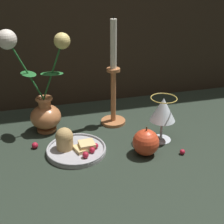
{
  "coord_description": "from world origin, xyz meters",
  "views": [
    {
      "loc": [
        -0.19,
        -0.78,
        0.49
      ],
      "look_at": [
        0.03,
        0.02,
        0.1
      ],
      "focal_mm": 50.0,
      "sensor_mm": 36.0,
      "label": 1
    }
  ],
  "objects_px": {
    "wine_glass": "(163,111)",
    "candlestick": "(113,88)",
    "vase": "(42,98)",
    "plate_with_pastries": "(73,146)",
    "apple_beside_vase": "(146,142)"
  },
  "relations": [
    {
      "from": "plate_with_pastries",
      "to": "apple_beside_vase",
      "type": "bearing_deg",
      "value": -18.47
    },
    {
      "from": "plate_with_pastries",
      "to": "wine_glass",
      "type": "distance_m",
      "value": 0.28
    },
    {
      "from": "vase",
      "to": "wine_glass",
      "type": "bearing_deg",
      "value": -24.6
    },
    {
      "from": "vase",
      "to": "candlestick",
      "type": "xyz_separation_m",
      "value": [
        0.23,
        -0.01,
        0.01
      ]
    },
    {
      "from": "vase",
      "to": "wine_glass",
      "type": "xyz_separation_m",
      "value": [
        0.34,
        -0.16,
        -0.02
      ]
    },
    {
      "from": "wine_glass",
      "to": "plate_with_pastries",
      "type": "bearing_deg",
      "value": 179.29
    },
    {
      "from": "vase",
      "to": "candlestick",
      "type": "relative_size",
      "value": 0.93
    },
    {
      "from": "wine_glass",
      "to": "candlestick",
      "type": "xyz_separation_m",
      "value": [
        -0.11,
        0.15,
        0.03
      ]
    },
    {
      "from": "apple_beside_vase",
      "to": "vase",
      "type": "bearing_deg",
      "value": 140.59
    },
    {
      "from": "vase",
      "to": "candlestick",
      "type": "distance_m",
      "value": 0.23
    },
    {
      "from": "vase",
      "to": "candlestick",
      "type": "height_order",
      "value": "candlestick"
    },
    {
      "from": "vase",
      "to": "plate_with_pastries",
      "type": "distance_m",
      "value": 0.19
    },
    {
      "from": "apple_beside_vase",
      "to": "candlestick",
      "type": "bearing_deg",
      "value": 99.66
    },
    {
      "from": "plate_with_pastries",
      "to": "wine_glass",
      "type": "xyz_separation_m",
      "value": [
        0.27,
        -0.0,
        0.08
      ]
    },
    {
      "from": "plate_with_pastries",
      "to": "candlestick",
      "type": "distance_m",
      "value": 0.24
    }
  ]
}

